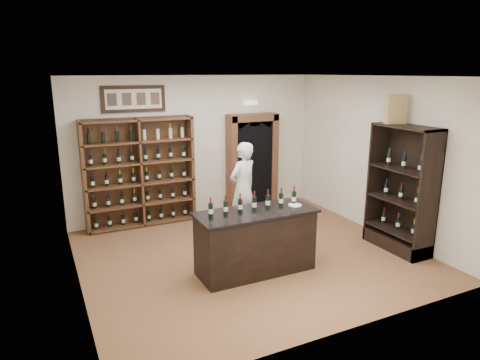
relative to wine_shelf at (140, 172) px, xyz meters
name	(u,v)px	position (x,y,z in m)	size (l,w,h in m)	color
floor	(249,255)	(1.30, -2.33, -1.10)	(5.50, 5.50, 0.00)	brown
ceiling	(250,76)	(1.30, -2.33, 1.90)	(5.50, 5.50, 0.00)	white
wall_back	(197,147)	(1.30, 0.17, 0.40)	(5.50, 0.04, 3.00)	white
wall_left	(71,190)	(-1.45, -2.33, 0.40)	(0.04, 5.00, 3.00)	white
wall_right	(377,156)	(4.05, -2.33, 0.40)	(0.04, 5.00, 3.00)	white
wine_shelf	(140,172)	(0.00, 0.00, 0.00)	(2.20, 0.38, 2.20)	brown
framed_picture	(134,99)	(0.00, 0.14, 1.45)	(1.25, 0.04, 0.52)	black
arched_doorway	(252,160)	(2.55, 0.00, 0.04)	(1.17, 0.35, 2.17)	black
emergency_light	(250,103)	(2.55, 0.09, 1.30)	(0.30, 0.10, 0.10)	white
tasting_counter	(255,242)	(1.10, -2.93, -0.61)	(1.88, 0.78, 1.00)	black
counter_bottle_0	(211,210)	(0.38, -2.88, 0.01)	(0.07, 0.07, 0.30)	black
counter_bottle_1	(226,208)	(0.62, -2.88, 0.01)	(0.07, 0.07, 0.30)	black
counter_bottle_2	(240,206)	(0.86, -2.88, 0.01)	(0.07, 0.07, 0.30)	black
counter_bottle_3	(254,204)	(1.10, -2.88, 0.01)	(0.07, 0.07, 0.30)	black
counter_bottle_4	(268,201)	(1.34, -2.88, 0.01)	(0.07, 0.07, 0.30)	black
counter_bottle_5	(281,200)	(1.58, -2.88, 0.01)	(0.07, 0.07, 0.30)	black
counter_bottle_6	(294,198)	(1.82, -2.88, 0.01)	(0.07, 0.07, 0.30)	black
side_cabinet	(401,208)	(3.82, -3.23, -0.35)	(0.48, 1.20, 2.20)	black
shopkeeper	(243,188)	(1.69, -1.29, -0.21)	(0.65, 0.43, 1.78)	white
plate	(295,205)	(1.79, -2.97, -0.09)	(0.21, 0.21, 0.02)	silver
wine_crate	(396,109)	(3.79, -2.95, 1.35)	(0.35, 0.14, 0.49)	tan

